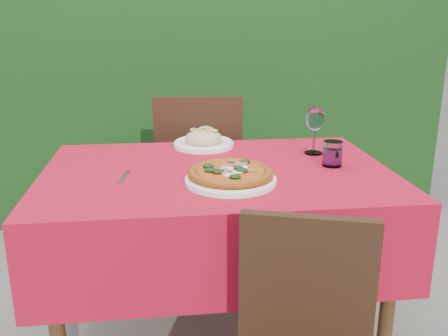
{
  "coord_description": "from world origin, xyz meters",
  "views": [
    {
      "loc": [
        -0.19,
        -1.73,
        1.29
      ],
      "look_at": [
        0.02,
        -0.05,
        0.77
      ],
      "focal_mm": 40.0,
      "sensor_mm": 36.0,
      "label": 1
    }
  ],
  "objects": [
    {
      "name": "wine_glass",
      "position": [
        0.41,
        0.17,
        0.88
      ],
      "size": [
        0.08,
        0.08,
        0.19
      ],
      "color": "silver",
      "rests_on": "dining_table"
    },
    {
      "name": "chair_far",
      "position": [
        -0.02,
        0.67,
        0.53
      ],
      "size": [
        0.46,
        0.46,
        0.93
      ],
      "rotation": [
        0.0,
        0.0,
        3.04
      ],
      "color": "black",
      "rests_on": "ground"
    },
    {
      "name": "pizza_plate",
      "position": [
        0.03,
        -0.16,
        0.77
      ],
      "size": [
        0.33,
        0.33,
        0.06
      ],
      "rotation": [
        0.0,
        0.0,
        0.2
      ],
      "color": "white",
      "rests_on": "dining_table"
    },
    {
      "name": "dining_table",
      "position": [
        0.0,
        0.0,
        0.6
      ],
      "size": [
        1.26,
        0.86,
        0.75
      ],
      "color": "#412815",
      "rests_on": "ground"
    },
    {
      "name": "hedge",
      "position": [
        0.0,
        1.55,
        0.92
      ],
      "size": [
        3.2,
        0.55,
        1.78
      ],
      "color": "black",
      "rests_on": "ground"
    },
    {
      "name": "pasta_plate",
      "position": [
        -0.02,
        0.34,
        0.77
      ],
      "size": [
        0.26,
        0.26,
        0.07
      ],
      "rotation": [
        0.0,
        0.0,
        0.29
      ],
      "color": "white",
      "rests_on": "dining_table"
    },
    {
      "name": "water_glass",
      "position": [
        0.43,
        -0.01,
        0.79
      ],
      "size": [
        0.07,
        0.07,
        0.09
      ],
      "color": "silver",
      "rests_on": "dining_table"
    },
    {
      "name": "fork",
      "position": [
        -0.33,
        -0.07,
        0.75
      ],
      "size": [
        0.04,
        0.16,
        0.0
      ],
      "primitive_type": "cube",
      "rotation": [
        0.0,
        0.0,
        -0.13
      ],
      "color": "silver",
      "rests_on": "dining_table"
    }
  ]
}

